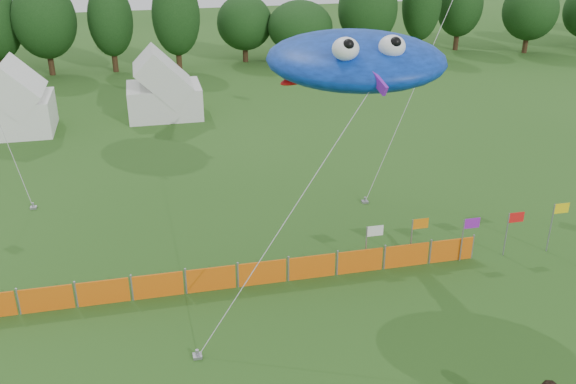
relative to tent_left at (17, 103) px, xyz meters
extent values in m
cylinder|color=#382314|center=(-3.55, 15.94, -0.71)|extent=(0.50, 0.50, 2.38)
cylinder|color=#382314|center=(0.43, 15.12, -0.61)|extent=(0.50, 0.50, 2.57)
ellipsoid|color=black|center=(0.43, 15.12, 2.74)|extent=(5.20, 5.20, 5.79)
cylinder|color=#382314|center=(5.74, 15.05, -0.67)|extent=(0.50, 0.50, 2.46)
ellipsoid|color=black|center=(5.74, 15.05, 2.55)|extent=(3.78, 3.78, 5.55)
cylinder|color=#382314|center=(11.19, 13.65, -0.57)|extent=(0.50, 0.50, 2.66)
ellipsoid|color=black|center=(11.19, 13.65, 2.91)|extent=(4.05, 4.05, 5.99)
cylinder|color=#382314|center=(17.46, 16.26, -0.91)|extent=(0.50, 0.50, 1.98)
ellipsoid|color=black|center=(17.46, 16.26, 1.68)|extent=(5.06, 5.06, 4.46)
cylinder|color=#382314|center=(22.17, 14.29, -0.97)|extent=(0.50, 0.50, 1.86)
ellipsoid|color=black|center=(22.17, 14.29, 1.45)|extent=(5.86, 5.86, 4.18)
cylinder|color=#382314|center=(28.45, 14.11, -0.59)|extent=(0.50, 0.50, 2.62)
ellipsoid|color=black|center=(28.45, 14.11, 2.83)|extent=(5.41, 5.41, 5.89)
cylinder|color=#382314|center=(33.96, 14.72, -0.51)|extent=(0.50, 0.50, 2.78)
ellipsoid|color=black|center=(33.96, 14.72, 3.12)|extent=(3.67, 3.67, 6.26)
cylinder|color=#382314|center=(38.84, 16.61, -0.69)|extent=(0.50, 0.50, 2.42)
ellipsoid|color=black|center=(38.84, 16.61, 2.46)|extent=(4.46, 4.46, 5.44)
cylinder|color=#382314|center=(44.87, 13.86, -0.78)|extent=(0.50, 0.50, 2.24)
ellipsoid|color=black|center=(44.87, 13.86, 2.14)|extent=(5.26, 5.26, 5.03)
cube|color=white|center=(0.00, 0.00, -0.75)|extent=(4.18, 4.18, 2.30)
cube|color=silver|center=(9.30, 1.28, -0.81)|extent=(4.95, 3.96, 2.18)
cube|color=#DF5C0C|center=(3.80, -21.42, -1.40)|extent=(1.90, 0.06, 1.00)
cube|color=#DF5C0C|center=(5.80, -21.42, -1.40)|extent=(1.90, 0.06, 1.00)
cube|color=#DF5C0C|center=(7.80, -21.42, -1.40)|extent=(1.90, 0.06, 1.00)
cube|color=#DF5C0C|center=(9.80, -21.42, -1.40)|extent=(1.90, 0.06, 1.00)
cube|color=#DF5C0C|center=(11.80, -21.42, -1.40)|extent=(1.90, 0.06, 1.00)
cube|color=#DF5C0C|center=(13.80, -21.42, -1.40)|extent=(1.90, 0.06, 1.00)
cube|color=#DF5C0C|center=(15.80, -21.42, -1.40)|extent=(1.90, 0.06, 1.00)
cube|color=#DF5C0C|center=(17.80, -21.42, -1.40)|extent=(1.90, 0.06, 1.00)
cube|color=#DF5C0C|center=(19.80, -21.42, -1.40)|extent=(1.90, 0.06, 1.00)
cylinder|color=gray|center=(16.18, -21.03, -0.99)|extent=(0.06, 0.06, 1.81)
cube|color=white|center=(16.53, -21.03, -0.31)|extent=(0.70, 0.02, 0.45)
cylinder|color=gray|center=(18.18, -20.94, -0.97)|extent=(0.06, 0.06, 1.86)
cube|color=orange|center=(18.53, -20.94, -0.26)|extent=(0.70, 0.02, 0.45)
cylinder|color=gray|center=(20.18, -21.51, -0.93)|extent=(0.06, 0.06, 1.94)
cube|color=purple|center=(20.53, -21.51, -0.19)|extent=(0.70, 0.02, 0.45)
cylinder|color=gray|center=(22.18, -21.52, -0.91)|extent=(0.06, 0.06, 1.98)
cube|color=red|center=(22.53, -21.52, -0.14)|extent=(0.70, 0.02, 0.45)
cylinder|color=gray|center=(24.18, -21.61, -0.79)|extent=(0.06, 0.06, 2.22)
cube|color=yellow|center=(24.53, -21.61, 0.10)|extent=(0.70, 0.02, 0.45)
ellipsoid|color=#0D3EC6|center=(15.53, -20.48, 6.56)|extent=(8.29, 7.75, 2.32)
sphere|color=white|center=(14.70, -21.91, 7.28)|extent=(0.93, 0.93, 0.93)
sphere|color=white|center=(16.36, -21.91, 7.28)|extent=(0.93, 0.93, 0.93)
ellipsoid|color=red|center=(13.76, -20.25, 5.95)|extent=(1.95, 0.85, 0.30)
ellipsoid|color=red|center=(17.30, -20.25, 5.95)|extent=(1.95, 0.85, 0.30)
cube|color=purple|center=(15.53, -23.02, 6.34)|extent=(0.37, 0.96, 0.70)
cylinder|color=#A5A5A5|center=(12.21, -23.98, 2.18)|extent=(6.69, 2.67, 8.18)
cube|color=gray|center=(8.88, -25.30, -1.85)|extent=(0.30, 0.30, 0.10)
cylinder|color=#A5A5A5|center=(20.95, -13.67, 3.06)|extent=(5.59, 3.24, 9.94)
cube|color=gray|center=(18.18, -15.27, -1.85)|extent=(0.30, 0.30, 0.10)
cube|color=gray|center=(2.18, -12.27, -1.85)|extent=(0.30, 0.30, 0.10)
camera|label=1|loc=(7.98, -42.49, 11.84)|focal=40.00mm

